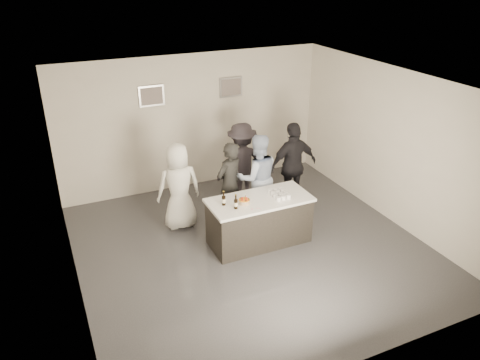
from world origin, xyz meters
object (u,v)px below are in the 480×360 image
(person_main_blue, at_px, (257,177))
(cake, at_px, (244,202))
(beer_bottle_b, at_px, (236,202))
(person_main_black, at_px, (229,184))
(bar_counter, at_px, (259,221))
(person_guest_left, at_px, (179,186))
(person_guest_right, at_px, (293,165))
(person_guest_back, at_px, (242,163))
(beer_bottle_a, at_px, (224,198))

(person_main_blue, bearing_deg, cake, 60.49)
(beer_bottle_b, bearing_deg, person_main_black, 72.70)
(bar_counter, xyz_separation_m, person_guest_left, (-1.14, 1.16, 0.41))
(bar_counter, bearing_deg, cake, -170.32)
(person_main_black, height_order, person_guest_right, person_guest_right)
(person_main_blue, bearing_deg, bar_counter, 74.47)
(cake, relative_size, person_guest_left, 0.11)
(person_guest_left, relative_size, person_guest_back, 0.99)
(beer_bottle_b, distance_m, person_main_blue, 1.36)
(person_main_blue, bearing_deg, beer_bottle_b, 56.18)
(cake, xyz_separation_m, person_main_blue, (0.71, 0.91, -0.05))
(person_main_black, relative_size, person_guest_right, 0.92)
(beer_bottle_a, bearing_deg, bar_counter, -4.35)
(beer_bottle_a, height_order, person_guest_right, person_guest_right)
(person_guest_right, bearing_deg, person_guest_back, -40.53)
(person_guest_left, distance_m, person_guest_back, 1.66)
(person_guest_back, bearing_deg, person_main_blue, 84.34)
(beer_bottle_b, height_order, person_main_blue, person_main_blue)
(beer_bottle_a, distance_m, person_guest_back, 1.99)
(cake, xyz_separation_m, person_main_black, (0.11, 0.92, -0.09))
(person_guest_back, bearing_deg, cake, 64.62)
(beer_bottle_a, xyz_separation_m, person_guest_left, (-0.47, 1.11, -0.17))
(beer_bottle_a, height_order, person_guest_back, person_guest_back)
(person_guest_right, height_order, person_guest_back, person_guest_right)
(person_main_black, height_order, person_guest_back, person_guest_back)
(beer_bottle_b, height_order, person_guest_right, person_guest_right)
(cake, height_order, person_main_black, person_main_black)
(person_main_blue, relative_size, person_guest_back, 1.02)
(person_main_black, bearing_deg, bar_counter, 81.22)
(bar_counter, xyz_separation_m, person_guest_right, (1.28, 1.02, 0.47))
(cake, relative_size, person_guest_back, 0.11)
(person_main_black, bearing_deg, cake, 60.26)
(beer_bottle_b, bearing_deg, bar_counter, 15.85)
(cake, xyz_separation_m, beer_bottle_a, (-0.34, 0.11, 0.09))
(person_main_black, distance_m, person_guest_left, 0.97)
(beer_bottle_a, relative_size, person_main_black, 0.15)
(bar_counter, bearing_deg, person_guest_back, 75.70)
(beer_bottle_a, distance_m, person_main_black, 0.95)
(bar_counter, relative_size, cake, 9.51)
(bar_counter, bearing_deg, person_guest_left, 134.42)
(person_guest_left, bearing_deg, person_main_black, 165.94)
(beer_bottle_a, xyz_separation_m, person_main_blue, (1.05, 0.80, -0.14))
(beer_bottle_a, distance_m, beer_bottle_b, 0.25)
(cake, distance_m, person_guest_right, 1.94)
(beer_bottle_a, height_order, person_main_blue, person_main_blue)
(person_main_black, bearing_deg, person_main_blue, 155.96)
(beer_bottle_a, relative_size, person_guest_back, 0.15)
(beer_bottle_b, height_order, person_guest_back, person_guest_back)
(cake, bearing_deg, person_main_blue, 52.14)
(person_main_black, bearing_deg, beer_bottle_a, 38.09)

